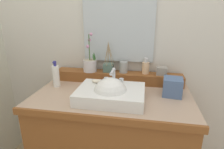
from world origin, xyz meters
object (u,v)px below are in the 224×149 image
object	(u,v)px
trinket_box	(162,71)
lotion_bottle	(56,76)
soap_dispenser	(146,67)
tumbler_cup	(123,67)
soap_bar	(96,81)
reed_diffuser	(109,67)
sink_basin	(111,94)
potted_plant	(90,64)
tissue_box	(173,87)

from	to	relation	value
trinket_box	lotion_bottle	bearing A→B (deg)	-164.91
soap_dispenser	tumbler_cup	distance (m)	0.18
soap_bar	trinket_box	xyz separation A→B (m)	(0.47, 0.25, 0.03)
reed_diffuser	lotion_bottle	bearing A→B (deg)	-153.18
sink_basin	potted_plant	distance (m)	0.43
potted_plant	tissue_box	xyz separation A→B (m)	(0.65, -0.18, -0.08)
potted_plant	lotion_bottle	size ratio (longest dim) A/B	1.56
sink_basin	tumbler_cup	distance (m)	0.37
lotion_bottle	potted_plant	bearing A→B (deg)	37.36
reed_diffuser	lotion_bottle	world-z (taller)	reed_diffuser
tumbler_cup	reed_diffuser	bearing A→B (deg)	179.01
potted_plant	reed_diffuser	size ratio (longest dim) A/B	1.28
soap_dispenser	tissue_box	world-z (taller)	soap_dispenser
trinket_box	tissue_box	bearing A→B (deg)	-68.08
soap_bar	potted_plant	world-z (taller)	potted_plant
sink_basin	soap_bar	size ratio (longest dim) A/B	6.37
tumbler_cup	reed_diffuser	size ratio (longest dim) A/B	0.36
soap_bar	tumbler_cup	size ratio (longest dim) A/B	0.78
soap_bar	tissue_box	world-z (taller)	tissue_box
sink_basin	tissue_box	bearing A→B (deg)	20.30
potted_plant	tumbler_cup	xyz separation A→B (m)	(0.28, 0.02, -0.02)
tissue_box	lotion_bottle	bearing A→B (deg)	179.37
trinket_box	lotion_bottle	size ratio (longest dim) A/B	0.39
trinket_box	lotion_bottle	world-z (taller)	lotion_bottle
tumbler_cup	tissue_box	xyz separation A→B (m)	(0.37, -0.20, -0.07)
trinket_box	tumbler_cup	bearing A→B (deg)	-179.35
soap_bar	lotion_bottle	bearing A→B (deg)	169.26
potted_plant	sink_basin	bearing A→B (deg)	-54.62
potted_plant	reed_diffuser	bearing A→B (deg)	7.23
lotion_bottle	sink_basin	bearing A→B (deg)	-19.28
sink_basin	trinket_box	size ratio (longest dim) A/B	5.55
soap_dispenser	trinket_box	distance (m)	0.13
sink_basin	reed_diffuser	bearing A→B (deg)	103.33
tumbler_cup	reed_diffuser	distance (m)	0.13
trinket_box	tissue_box	world-z (taller)	trinket_box
tissue_box	soap_dispenser	bearing A→B (deg)	133.60
soap_dispenser	reed_diffuser	distance (m)	0.31
soap_dispenser	reed_diffuser	xyz separation A→B (m)	(-0.31, -0.00, -0.01)
potted_plant	lotion_bottle	xyz separation A→B (m)	(-0.23, -0.17, -0.06)
sink_basin	soap_dispenser	size ratio (longest dim) A/B	3.38
soap_bar	potted_plant	distance (m)	0.27
trinket_box	soap_bar	bearing A→B (deg)	-149.84
tumbler_cup	trinket_box	world-z (taller)	tumbler_cup
sink_basin	trinket_box	xyz separation A→B (m)	(0.35, 0.34, 0.07)
tissue_box	sink_basin	bearing A→B (deg)	-159.70
sink_basin	reed_diffuser	distance (m)	0.38
soap_bar	lotion_bottle	world-z (taller)	lotion_bottle
soap_dispenser	tissue_box	distance (m)	0.29
lotion_bottle	tumbler_cup	bearing A→B (deg)	20.60
trinket_box	tissue_box	xyz separation A→B (m)	(0.07, -0.19, -0.05)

